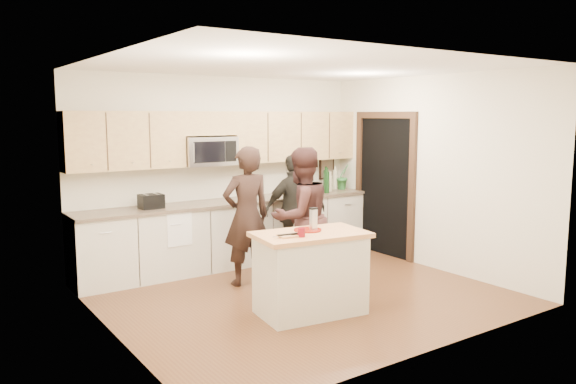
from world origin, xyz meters
TOP-DOWN VIEW (x-y plane):
  - floor at (0.00, 0.00)m, footprint 4.50×4.50m
  - room_shell at (0.00, 0.00)m, footprint 4.52×4.02m
  - back_cabinetry at (0.00, 1.69)m, footprint 4.50×0.66m
  - upper_cabinetry at (0.03, 1.83)m, footprint 4.50×0.33m
  - microwave at (-0.31, 1.80)m, footprint 0.76×0.41m
  - doorway at (2.23, 0.90)m, footprint 0.06×1.25m
  - framed_picture at (1.95, 1.98)m, footprint 0.30×0.03m
  - dish_towel at (-0.95, 1.50)m, footprint 0.34×0.60m
  - island at (-0.29, -0.58)m, footprint 1.28×0.86m
  - red_plate at (-0.26, -0.48)m, footprint 0.30×0.30m
  - box_grater at (-0.21, -0.52)m, footprint 0.08×0.06m
  - drink_glass at (-0.51, -0.70)m, footprint 0.08×0.08m
  - cutting_board at (-0.58, -0.62)m, footprint 0.28×0.20m
  - tongs at (-0.62, -0.64)m, footprint 0.26×0.06m
  - knife at (-0.70, -0.64)m, footprint 0.20×0.05m
  - toaster at (-1.21, 1.67)m, footprint 0.29×0.23m
  - bottle_cluster at (1.72, 1.70)m, footprint 0.70×0.37m
  - orchid at (2.08, 1.72)m, footprint 0.26×0.22m
  - woman_left at (-0.31, 0.75)m, footprint 0.68×0.47m
  - woman_center at (0.23, 0.32)m, footprint 0.88×0.70m
  - woman_right at (0.70, 1.13)m, footprint 1.00×0.57m

SIDE VIEW (x-z plane):
  - floor at x=0.00m, z-range 0.00..0.00m
  - island at x=-0.29m, z-range 0.00..0.90m
  - back_cabinetry at x=0.00m, z-range 0.00..0.94m
  - dish_towel at x=-0.95m, z-range 0.56..1.04m
  - woman_right at x=0.70m, z-range 0.00..1.60m
  - woman_center at x=0.23m, z-range 0.00..1.75m
  - woman_left at x=-0.31m, z-range 0.00..1.77m
  - red_plate at x=-0.26m, z-range 0.90..0.92m
  - cutting_board at x=-0.58m, z-range 0.90..0.92m
  - knife at x=-0.70m, z-range 0.92..0.93m
  - tongs at x=-0.62m, z-range 0.92..0.94m
  - drink_glass at x=-0.51m, z-range 0.90..1.00m
  - toaster at x=-1.21m, z-range 0.94..1.13m
  - box_grater at x=-0.21m, z-range 0.92..1.16m
  - bottle_cluster at x=1.72m, z-range 0.92..1.32m
  - orchid at x=2.08m, z-range 0.94..1.36m
  - doorway at x=2.23m, z-range 0.06..2.26m
  - framed_picture at x=1.95m, z-range 1.09..1.47m
  - microwave at x=-0.31m, z-range 1.45..1.85m
  - room_shell at x=0.00m, z-range 0.38..3.09m
  - upper_cabinetry at x=0.03m, z-range 1.47..2.22m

